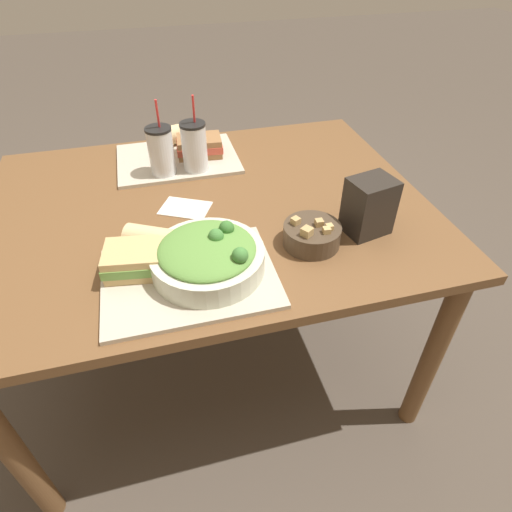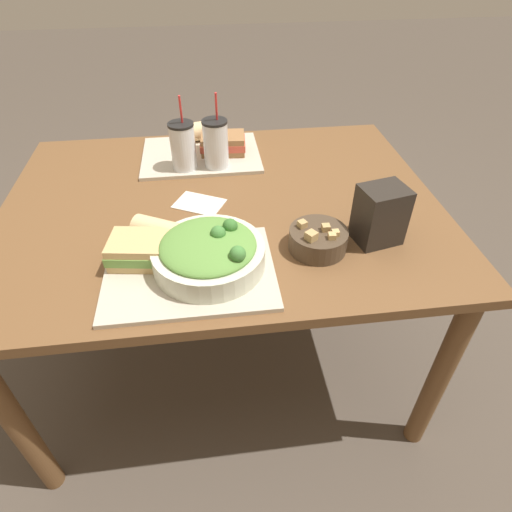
{
  "view_description": "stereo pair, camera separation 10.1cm",
  "coord_description": "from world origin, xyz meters",
  "px_view_note": "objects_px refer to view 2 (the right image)",
  "views": [
    {
      "loc": [
        -0.13,
        -1.09,
        1.42
      ],
      "look_at": [
        0.06,
        -0.34,
        0.77
      ],
      "focal_mm": 30.0,
      "sensor_mm": 36.0,
      "label": 1
    },
    {
      "loc": [
        -0.04,
        -1.11,
        1.42
      ],
      "look_at": [
        0.06,
        -0.34,
        0.77
      ],
      "focal_mm": 30.0,
      "sensor_mm": 36.0,
      "label": 2
    }
  ],
  "objects_px": {
    "drink_cup_red": "(217,145)",
    "napkin_folded": "(199,204)",
    "drink_cup_dark": "(183,147)",
    "soup_bowl": "(318,239)",
    "salad_bowl": "(209,252)",
    "chip_bag": "(380,215)",
    "sandwich_near": "(141,250)",
    "baguette_far": "(201,131)",
    "baguette_near": "(165,233)",
    "sandwich_far": "(223,143)"
  },
  "relations": [
    {
      "from": "drink_cup_red",
      "to": "napkin_folded",
      "type": "height_order",
      "value": "drink_cup_red"
    },
    {
      "from": "drink_cup_dark",
      "to": "soup_bowl",
      "type": "bearing_deg",
      "value": -53.84
    },
    {
      "from": "salad_bowl",
      "to": "napkin_folded",
      "type": "height_order",
      "value": "salad_bowl"
    },
    {
      "from": "chip_bag",
      "to": "sandwich_near",
      "type": "bearing_deg",
      "value": 169.78
    },
    {
      "from": "soup_bowl",
      "to": "drink_cup_dark",
      "type": "height_order",
      "value": "drink_cup_dark"
    },
    {
      "from": "napkin_folded",
      "to": "chip_bag",
      "type": "bearing_deg",
      "value": -26.58
    },
    {
      "from": "baguette_far",
      "to": "sandwich_near",
      "type": "bearing_deg",
      "value": 151.22
    },
    {
      "from": "sandwich_near",
      "to": "napkin_folded",
      "type": "distance_m",
      "value": 0.3
    },
    {
      "from": "baguette_near",
      "to": "drink_cup_dark",
      "type": "relative_size",
      "value": 0.72
    },
    {
      "from": "baguette_near",
      "to": "sandwich_far",
      "type": "distance_m",
      "value": 0.54
    },
    {
      "from": "sandwich_near",
      "to": "baguette_near",
      "type": "bearing_deg",
      "value": 55.06
    },
    {
      "from": "drink_cup_red",
      "to": "chip_bag",
      "type": "distance_m",
      "value": 0.6
    },
    {
      "from": "chip_bag",
      "to": "napkin_folded",
      "type": "distance_m",
      "value": 0.53
    },
    {
      "from": "sandwich_far",
      "to": "drink_cup_dark",
      "type": "height_order",
      "value": "drink_cup_dark"
    },
    {
      "from": "salad_bowl",
      "to": "drink_cup_dark",
      "type": "distance_m",
      "value": 0.52
    },
    {
      "from": "soup_bowl",
      "to": "napkin_folded",
      "type": "distance_m",
      "value": 0.39
    },
    {
      "from": "sandwich_near",
      "to": "baguette_near",
      "type": "distance_m",
      "value": 0.08
    },
    {
      "from": "soup_bowl",
      "to": "baguette_far",
      "type": "height_order",
      "value": "baguette_far"
    },
    {
      "from": "baguette_near",
      "to": "sandwich_far",
      "type": "height_order",
      "value": "baguette_near"
    },
    {
      "from": "soup_bowl",
      "to": "baguette_near",
      "type": "distance_m",
      "value": 0.4
    },
    {
      "from": "salad_bowl",
      "to": "sandwich_near",
      "type": "bearing_deg",
      "value": 166.09
    },
    {
      "from": "soup_bowl",
      "to": "chip_bag",
      "type": "relative_size",
      "value": 0.97
    },
    {
      "from": "baguette_near",
      "to": "napkin_folded",
      "type": "height_order",
      "value": "baguette_near"
    },
    {
      "from": "salad_bowl",
      "to": "sandwich_near",
      "type": "relative_size",
      "value": 1.62
    },
    {
      "from": "napkin_folded",
      "to": "baguette_far",
      "type": "bearing_deg",
      "value": 87.01
    },
    {
      "from": "napkin_folded",
      "to": "soup_bowl",
      "type": "bearing_deg",
      "value": -40.02
    },
    {
      "from": "sandwich_far",
      "to": "napkin_folded",
      "type": "relative_size",
      "value": 0.96
    },
    {
      "from": "salad_bowl",
      "to": "chip_bag",
      "type": "relative_size",
      "value": 1.75
    },
    {
      "from": "soup_bowl",
      "to": "drink_cup_red",
      "type": "bearing_deg",
      "value": 116.39
    },
    {
      "from": "salad_bowl",
      "to": "napkin_folded",
      "type": "relative_size",
      "value": 1.6
    },
    {
      "from": "drink_cup_red",
      "to": "sandwich_far",
      "type": "bearing_deg",
      "value": 75.88
    },
    {
      "from": "chip_bag",
      "to": "sandwich_far",
      "type": "bearing_deg",
      "value": 111.68
    },
    {
      "from": "chip_bag",
      "to": "drink_cup_dark",
      "type": "bearing_deg",
      "value": 126.07
    },
    {
      "from": "drink_cup_dark",
      "to": "napkin_folded",
      "type": "height_order",
      "value": "drink_cup_dark"
    },
    {
      "from": "baguette_far",
      "to": "napkin_folded",
      "type": "xyz_separation_m",
      "value": [
        -0.02,
        -0.43,
        -0.04
      ]
    },
    {
      "from": "baguette_near",
      "to": "drink_cup_red",
      "type": "xyz_separation_m",
      "value": [
        0.16,
        0.41,
        0.04
      ]
    },
    {
      "from": "salad_bowl",
      "to": "sandwich_near",
      "type": "xyz_separation_m",
      "value": [
        -0.17,
        0.04,
        -0.01
      ]
    },
    {
      "from": "sandwich_near",
      "to": "sandwich_far",
      "type": "height_order",
      "value": "same"
    },
    {
      "from": "sandwich_far",
      "to": "drink_cup_red",
      "type": "bearing_deg",
      "value": -99.31
    },
    {
      "from": "soup_bowl",
      "to": "sandwich_far",
      "type": "relative_size",
      "value": 0.92
    },
    {
      "from": "drink_cup_red",
      "to": "chip_bag",
      "type": "height_order",
      "value": "drink_cup_red"
    },
    {
      "from": "salad_bowl",
      "to": "sandwich_far",
      "type": "distance_m",
      "value": 0.62
    },
    {
      "from": "soup_bowl",
      "to": "napkin_folded",
      "type": "xyz_separation_m",
      "value": [
        -0.3,
        0.25,
        -0.03
      ]
    },
    {
      "from": "salad_bowl",
      "to": "baguette_far",
      "type": "height_order",
      "value": "salad_bowl"
    },
    {
      "from": "sandwich_near",
      "to": "baguette_far",
      "type": "bearing_deg",
      "value": 84.71
    },
    {
      "from": "drink_cup_red",
      "to": "sandwich_near",
      "type": "bearing_deg",
      "value": -114.55
    },
    {
      "from": "salad_bowl",
      "to": "sandwich_near",
      "type": "height_order",
      "value": "salad_bowl"
    },
    {
      "from": "salad_bowl",
      "to": "drink_cup_red",
      "type": "height_order",
      "value": "drink_cup_red"
    },
    {
      "from": "soup_bowl",
      "to": "chip_bag",
      "type": "xyz_separation_m",
      "value": [
        0.16,
        0.02,
        0.05
      ]
    },
    {
      "from": "sandwich_far",
      "to": "baguette_far",
      "type": "height_order",
      "value": "baguette_far"
    }
  ]
}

